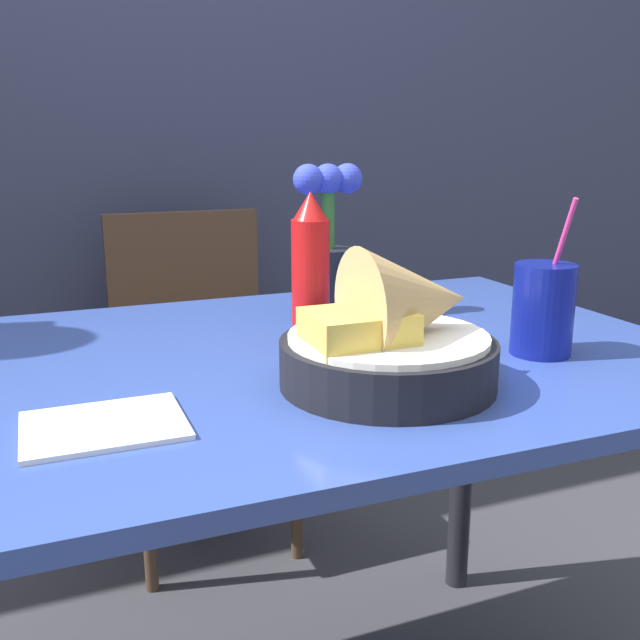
# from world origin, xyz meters

# --- Properties ---
(wall_window) EXTENTS (7.00, 0.06, 2.60)m
(wall_window) POSITION_xyz_m (0.00, 1.17, 1.30)
(wall_window) COLOR #2D334C
(wall_window) RESTS_ON ground_plane
(dining_table) EXTENTS (1.21, 0.79, 0.72)m
(dining_table) POSITION_xyz_m (0.00, 0.00, 0.63)
(dining_table) COLOR #334C9E
(dining_table) RESTS_ON ground_plane
(chair_far_window) EXTENTS (0.40, 0.40, 0.84)m
(chair_far_window) POSITION_xyz_m (0.05, 0.85, 0.51)
(chair_far_window) COLOR #473323
(chair_far_window) RESTS_ON ground_plane
(food_basket) EXTENTS (0.27, 0.27, 0.18)m
(food_basket) POSITION_xyz_m (0.10, -0.17, 0.79)
(food_basket) COLOR black
(food_basket) RESTS_ON dining_table
(ketchup_bottle) EXTENTS (0.06, 0.06, 0.23)m
(ketchup_bottle) POSITION_xyz_m (0.06, 0.04, 0.83)
(ketchup_bottle) COLOR red
(ketchup_bottle) RESTS_ON dining_table
(drink_cup) EXTENTS (0.09, 0.09, 0.22)m
(drink_cup) POSITION_xyz_m (0.35, -0.13, 0.78)
(drink_cup) COLOR navy
(drink_cup) RESTS_ON dining_table
(flower_vase) EXTENTS (0.12, 0.09, 0.26)m
(flower_vase) POSITION_xyz_m (0.15, 0.19, 0.84)
(flower_vase) COLOR black
(flower_vase) RESTS_ON dining_table
(napkin) EXTENTS (0.17, 0.13, 0.01)m
(napkin) POSITION_xyz_m (-0.26, -0.18, 0.73)
(napkin) COLOR white
(napkin) RESTS_ON dining_table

